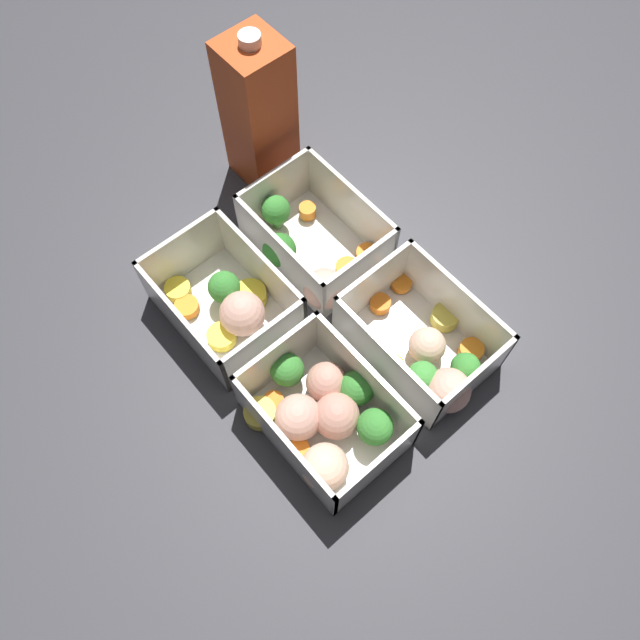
% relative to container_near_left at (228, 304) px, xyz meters
% --- Properties ---
extents(ground_plane, '(4.00, 4.00, 0.00)m').
position_rel_container_near_left_xyz_m(ground_plane, '(0.08, 0.06, -0.03)').
color(ground_plane, '#38383D').
extents(container_near_left, '(0.15, 0.11, 0.07)m').
position_rel_container_near_left_xyz_m(container_near_left, '(0.00, 0.00, 0.00)').
color(container_near_left, silver).
rests_on(container_near_left, ground_plane).
extents(container_near_right, '(0.16, 0.13, 0.07)m').
position_rel_container_near_left_xyz_m(container_near_right, '(0.16, -0.00, 0.00)').
color(container_near_right, silver).
rests_on(container_near_right, ground_plane).
extents(container_far_left, '(0.16, 0.12, 0.07)m').
position_rel_container_near_left_xyz_m(container_far_left, '(0.00, 0.12, 0.00)').
color(container_far_left, silver).
rests_on(container_far_left, ground_plane).
extents(container_far_right, '(0.17, 0.12, 0.07)m').
position_rel_container_near_left_xyz_m(container_far_right, '(0.18, 0.13, -0.00)').
color(container_far_right, silver).
rests_on(container_far_right, ground_plane).
extents(juice_carton, '(0.07, 0.07, 0.20)m').
position_rel_container_near_left_xyz_m(juice_carton, '(-0.14, 0.16, 0.07)').
color(juice_carton, '#D14C1E').
rests_on(juice_carton, ground_plane).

